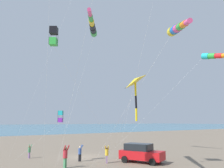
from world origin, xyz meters
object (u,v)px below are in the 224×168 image
(person_bystander_far, at_px, (29,151))
(person_child_grey_jacket, at_px, (80,152))
(kite_delta_long_streamer_left, at_px, (134,82))
(kite_box_striped_overhead, at_px, (60,117))
(cooler_box, at_px, (126,157))
(parked_car, at_px, (141,153))
(kite_windsock_small_distant, at_px, (93,28))
(kite_windsock_magenta_far_left, at_px, (177,29))
(person_child_green_jacket, at_px, (107,153))
(person_adult_flyer, at_px, (65,155))
(kite_windsock_purple_drifting, at_px, (216,56))
(kite_box_yellow_midlevel, at_px, (54,36))

(person_bystander_far, bearing_deg, person_child_grey_jacket, -143.76)
(kite_delta_long_streamer_left, distance_m, kite_box_striped_overhead, 10.92)
(cooler_box, bearing_deg, parked_car, 176.33)
(kite_windsock_small_distant, bearing_deg, cooler_box, -57.47)
(cooler_box, height_order, kite_windsock_magenta_far_left, kite_windsock_magenta_far_left)
(person_child_green_jacket, xyz_separation_m, person_child_grey_jacket, (2.38, 1.75, -0.02))
(person_child_grey_jacket, bearing_deg, kite_windsock_magenta_far_left, -173.84)
(person_adult_flyer, relative_size, kite_windsock_magenta_far_left, 0.16)
(person_child_green_jacket, relative_size, kite_windsock_purple_drifting, 0.14)
(person_child_green_jacket, height_order, person_bystander_far, person_child_green_jacket)
(person_child_green_jacket, xyz_separation_m, kite_windsock_small_distant, (-3.51, 3.80, 11.05))
(person_adult_flyer, xyz_separation_m, kite_box_striped_overhead, (3.01, -0.65, 3.47))
(kite_delta_long_streamer_left, bearing_deg, parked_car, -43.94)
(kite_windsock_magenta_far_left, bearing_deg, kite_delta_long_streamer_left, 46.85)
(kite_box_yellow_midlevel, bearing_deg, person_adult_flyer, -40.87)
(person_adult_flyer, relative_size, kite_windsock_purple_drifting, 0.16)
(person_bystander_far, xyz_separation_m, kite_delta_long_streamer_left, (-15.05, -2.81, 5.99))
(cooler_box, xyz_separation_m, kite_delta_long_streamer_left, (-8.50, 5.82, 6.59))
(kite_delta_long_streamer_left, bearing_deg, kite_windsock_purple_drifting, -83.26)
(parked_car, bearing_deg, person_bystander_far, 42.64)
(person_bystander_far, height_order, kite_windsock_small_distant, kite_windsock_small_distant)
(kite_windsock_purple_drifting, height_order, kite_windsock_magenta_far_left, kite_windsock_purple_drifting)
(kite_windsock_magenta_far_left, bearing_deg, person_child_grey_jacket, 6.16)
(person_adult_flyer, relative_size, person_child_grey_jacket, 1.20)
(parked_car, xyz_separation_m, person_adult_flyer, (1.76, 7.37, 0.14))
(person_child_grey_jacket, bearing_deg, kite_box_striped_overhead, 71.46)
(person_child_grey_jacket, xyz_separation_m, kite_box_yellow_midlevel, (-5.34, 5.24, 9.77))
(kite_windsock_small_distant, xyz_separation_m, kite_delta_long_streamer_left, (-4.06, -1.13, -5.17))
(person_bystander_far, height_order, kite_delta_long_streamer_left, kite_delta_long_streamer_left)
(person_child_green_jacket, bearing_deg, person_adult_flyer, 89.48)
(kite_windsock_magenta_far_left, bearing_deg, kite_box_striped_overhead, 14.51)
(person_bystander_far, distance_m, kite_delta_long_streamer_left, 16.44)
(person_child_grey_jacket, bearing_deg, kite_windsock_small_distant, 160.84)
(cooler_box, height_order, person_bystander_far, person_bystander_far)
(kite_delta_long_streamer_left, xyz_separation_m, kite_box_striped_overhead, (10.63, 1.07, -2.25))
(kite_delta_long_streamer_left, relative_size, kite_box_yellow_midlevel, 1.00)
(kite_box_yellow_midlevel, bearing_deg, cooler_box, -69.06)
(person_bystander_far, bearing_deg, parked_car, -137.36)
(kite_windsock_purple_drifting, bearing_deg, kite_windsock_magenta_far_left, 108.36)
(kite_windsock_purple_drifting, bearing_deg, person_child_green_jacket, 60.24)
(kite_delta_long_streamer_left, bearing_deg, kite_windsock_small_distant, 15.50)
(cooler_box, distance_m, person_adult_flyer, 7.64)
(kite_delta_long_streamer_left, xyz_separation_m, kite_windsock_purple_drifting, (1.56, -13.20, 4.41))
(parked_car, distance_m, kite_windsock_purple_drifting, 13.45)
(person_bystander_far, relative_size, kite_delta_long_streamer_left, 0.13)
(kite_windsock_small_distant, height_order, kite_box_yellow_midlevel, kite_windsock_small_distant)
(cooler_box, bearing_deg, kite_windsock_purple_drifting, -133.22)
(kite_windsock_small_distant, xyz_separation_m, kite_windsock_purple_drifting, (-2.50, -14.33, -0.77))
(person_child_green_jacket, xyz_separation_m, kite_box_yellow_midlevel, (-2.96, 6.99, 9.75))
(person_adult_flyer, distance_m, kite_windsock_magenta_far_left, 14.12)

